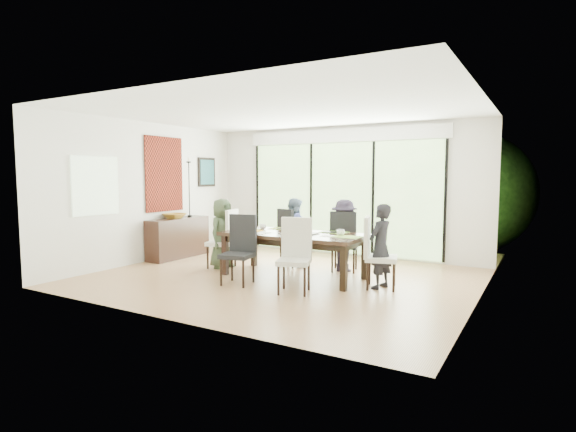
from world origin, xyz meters
The scene contains 62 objects.
floor centered at (0.00, 0.00, -0.01)m, with size 6.00×5.00×0.01m, color brown.
ceiling centered at (0.00, 0.00, 2.71)m, with size 6.00×5.00×0.01m, color white.
wall_back centered at (0.00, 2.51, 1.35)m, with size 6.00×0.02×2.70m, color silver.
wall_front centered at (0.00, -2.51, 1.35)m, with size 6.00×0.02×2.70m, color white.
wall_left centered at (-3.01, 0.00, 1.35)m, with size 0.02×5.00×2.70m, color white.
wall_right centered at (3.01, 0.00, 1.35)m, with size 0.02×5.00×2.70m, color beige.
glass_doors centered at (0.00, 2.47, 1.20)m, with size 4.20×0.02×2.30m, color #598C3F.
blinds_header centered at (0.00, 2.46, 2.50)m, with size 4.40×0.06×0.28m, color white.
mullion_a centered at (-2.10, 2.46, 1.20)m, with size 0.05×0.04×2.30m, color black.
mullion_b centered at (-0.70, 2.46, 1.20)m, with size 0.05×0.04×2.30m, color black.
mullion_c centered at (0.70, 2.46, 1.20)m, with size 0.05×0.04×2.30m, color black.
mullion_d centered at (2.10, 2.46, 1.20)m, with size 0.05×0.04×2.30m, color black.
side_window centered at (-2.97, -1.20, 1.50)m, with size 0.02×0.90×1.00m, color #8CAD7F.
deck centered at (0.00, 3.40, -0.05)m, with size 6.00×1.80×0.10m, color brown.
rail_top centered at (0.00, 4.20, 0.55)m, with size 6.00×0.08×0.06m, color #543124.
foliage_left centered at (-1.80, 5.20, 1.44)m, with size 3.20×3.20×3.20m, color #14380F.
foliage_mid centered at (0.40, 5.80, 1.80)m, with size 4.00×4.00×4.00m, color #14380F.
foliage_right centered at (2.20, 5.00, 1.26)m, with size 2.80×2.80×2.80m, color #14380F.
foliage_far centered at (-0.60, 6.50, 1.62)m, with size 3.60×3.60×3.60m, color #14380F.
table_top centered at (0.15, 0.17, 0.70)m, with size 2.35×1.08×0.06m, color black.
table_apron centered at (0.15, 0.17, 0.62)m, with size 2.15×0.88×0.10m, color black.
table_leg_fl centered at (-0.93, -0.26, 0.34)m, with size 0.09×0.09×0.67m, color black.
table_leg_fr centered at (1.23, -0.26, 0.34)m, with size 0.09×0.09×0.67m, color black.
table_leg_bl centered at (-0.93, 0.60, 0.34)m, with size 0.09×0.09×0.67m, color black.
table_leg_br centered at (1.23, 0.60, 0.34)m, with size 0.09×0.09×0.67m, color black.
chair_left_end centered at (-1.35, 0.17, 0.54)m, with size 0.45×0.45×1.08m, color white, non-canonical shape.
chair_right_end centered at (1.65, 0.17, 0.54)m, with size 0.45×0.45×1.08m, color beige, non-canonical shape.
chair_far_left centered at (-0.30, 1.02, 0.54)m, with size 0.45×0.45×1.08m, color black, non-canonical shape.
chair_far_right centered at (0.70, 1.02, 0.54)m, with size 0.45×0.45×1.08m, color black, non-canonical shape.
chair_near_left centered at (-0.35, -0.70, 0.54)m, with size 0.45×0.45×1.08m, color black, non-canonical shape.
chair_near_right centered at (0.65, -0.70, 0.54)m, with size 0.45×0.45×1.08m, color beige, non-canonical shape.
person_left_end centered at (-1.33, 0.17, 0.63)m, with size 0.59×0.37×1.26m, color #38472F.
person_right_end centered at (1.63, 0.17, 0.63)m, with size 0.59×0.37×1.26m, color black.
person_far_left centered at (-0.30, 1.00, 0.63)m, with size 0.59×0.37×1.26m, color slate.
person_far_right centered at (0.70, 1.00, 0.63)m, with size 0.59×0.37×1.26m, color #241D2C.
placemat_left centered at (-0.80, 0.17, 0.74)m, with size 0.43×0.31×0.01m, color #79B23F.
placemat_right centered at (1.10, 0.17, 0.74)m, with size 0.43×0.31×0.01m, color olive.
placemat_far_l centered at (-0.30, 0.57, 0.74)m, with size 0.43×0.31×0.01m, color #95B440.
placemat_far_r centered at (0.70, 0.57, 0.74)m, with size 0.43×0.31×0.01m, color #7BB03F.
placemat_paper centered at (-0.40, -0.13, 0.74)m, with size 0.43×0.31×0.01m, color white.
tablet_far_l centered at (-0.20, 0.52, 0.74)m, with size 0.25×0.18×0.01m, color black.
tablet_far_r centered at (0.65, 0.52, 0.74)m, with size 0.23×0.17×0.01m, color black.
papers centered at (0.85, 0.12, 0.74)m, with size 0.29×0.22×0.00m, color white.
platter_base centered at (-0.40, -0.13, 0.75)m, with size 0.25×0.25×0.02m, color white.
platter_snacks centered at (-0.40, -0.13, 0.77)m, with size 0.20×0.20×0.01m, color #BE7F16.
vase centered at (0.20, 0.22, 0.79)m, with size 0.08×0.08×0.12m, color silver.
hyacinth_stems centered at (0.20, 0.22, 0.91)m, with size 0.04×0.04×0.16m, color #337226.
hyacinth_blooms centered at (0.20, 0.22, 1.01)m, with size 0.11×0.11×0.11m, color #4E5DC3.
laptop centered at (-0.70, 0.07, 0.75)m, with size 0.32×0.21×0.03m, color silver.
cup_a centered at (-0.55, 0.32, 0.78)m, with size 0.12×0.12×0.09m, color white.
cup_b centered at (0.30, 0.07, 0.78)m, with size 0.10×0.10×0.09m, color white.
cup_c centered at (0.95, 0.27, 0.78)m, with size 0.12×0.12×0.09m, color white.
book centered at (0.40, 0.22, 0.74)m, with size 0.16×0.22×0.02m, color white.
sideboard centered at (-2.76, 0.54, 0.40)m, with size 0.40×1.44×0.81m, color black.
bowl centered at (-2.76, 0.44, 0.86)m, with size 0.43×0.43×0.10m, color olive.
candlestick_base centered at (-2.76, 0.89, 0.83)m, with size 0.09×0.09×0.04m, color black.
candlestick_shaft centered at (-2.76, 0.89, 1.39)m, with size 0.02×0.02×1.12m, color black.
candlestick_pan centered at (-2.76, 0.89, 1.95)m, with size 0.09×0.09×0.03m, color black.
candle centered at (-2.76, 0.89, 2.01)m, with size 0.03×0.03×0.09m, color silver.
tapestry centered at (-2.97, 0.40, 1.70)m, with size 0.02×1.00×1.50m, color maroon.
art_frame centered at (-2.97, 1.70, 1.75)m, with size 0.03×0.55×0.65m, color black.
art_canvas centered at (-2.95, 1.70, 1.75)m, with size 0.01×0.45×0.55m, color #18474F.
Camera 1 is at (3.74, -6.21, 1.68)m, focal length 28.00 mm.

